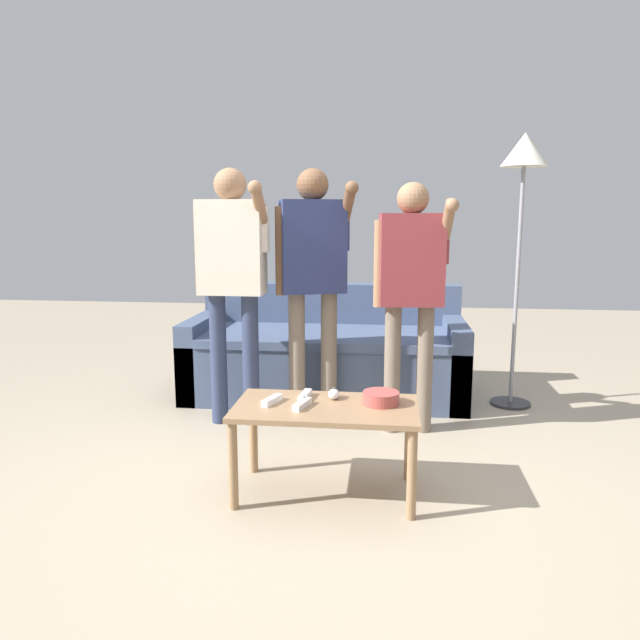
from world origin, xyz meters
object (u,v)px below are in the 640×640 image
object	(u,v)px
game_remote_wand_near	(302,404)
game_remote_wand_spare	(305,396)
player_center	(313,265)
coffee_table	(326,419)
player_left	(232,267)
snack_bowl	(381,398)
game_remote_nunchuk	(334,394)
floor_lamp	(523,175)
couch	(327,356)
player_right	(411,278)
game_remote_wand_far	(272,400)

from	to	relation	value
game_remote_wand_near	game_remote_wand_spare	distance (m)	0.13
player_center	coffee_table	bearing A→B (deg)	-79.45
coffee_table	player_center	xyz separation A→B (m)	(-0.20, 1.05, 0.64)
player_left	player_center	distance (m)	0.51
snack_bowl	coffee_table	bearing A→B (deg)	-167.59
game_remote_nunchuk	floor_lamp	distance (m)	2.14
player_left	player_center	size ratio (longest dim) A/B	1.00
coffee_table	floor_lamp	size ratio (longest dim) A/B	0.46
player_center	game_remote_wand_spare	size ratio (longest dim) A/B	9.78
floor_lamp	player_center	bearing A→B (deg)	-160.92
game_remote_wand_spare	game_remote_wand_near	bearing A→B (deg)	-87.30
couch	floor_lamp	bearing A→B (deg)	-6.10
player_right	game_remote_wand_near	xyz separation A→B (m)	(-0.53, -0.95, -0.50)
coffee_table	game_remote_wand_far	xyz separation A→B (m)	(-0.26, 0.01, 0.08)
floor_lamp	game_remote_wand_far	distance (m)	2.38
player_center	game_remote_wand_near	distance (m)	1.23
floor_lamp	player_center	world-z (taller)	floor_lamp
game_remote_wand_near	floor_lamp	bearing A→B (deg)	50.78
player_center	game_remote_wand_far	distance (m)	1.19
player_center	game_remote_wand_spare	xyz separation A→B (m)	(0.08, -0.96, -0.56)
game_remote_wand_near	coffee_table	bearing A→B (deg)	20.02
player_center	floor_lamp	bearing A→B (deg)	19.08
floor_lamp	game_remote_wand_near	bearing A→B (deg)	-129.22
game_remote_wand_far	coffee_table	bearing A→B (deg)	-1.32
game_remote_nunchuk	player_right	xyz separation A→B (m)	(0.39, 0.79, 0.49)
couch	player_center	world-z (taller)	player_center
player_left	player_right	xyz separation A→B (m)	(1.11, -0.02, -0.06)
snack_bowl	game_remote_wand_spare	xyz separation A→B (m)	(-0.37, 0.04, -0.01)
snack_bowl	floor_lamp	distance (m)	2.07
game_remote_wand_far	game_remote_wand_spare	xyz separation A→B (m)	(0.15, 0.09, -0.00)
floor_lamp	player_left	bearing A→B (deg)	-162.18
player_center	game_remote_wand_far	bearing A→B (deg)	-93.58
couch	game_remote_wand_spare	size ratio (longest dim) A/B	12.24
player_left	game_remote_wand_near	world-z (taller)	player_left
couch	game_remote_wand_far	size ratio (longest dim) A/B	13.58
game_remote_wand_near	game_remote_nunchuk	bearing A→B (deg)	48.22
coffee_table	snack_bowl	bearing A→B (deg)	12.41
coffee_table	game_remote_wand_far	distance (m)	0.27
couch	coffee_table	xyz separation A→B (m)	(0.17, -1.67, 0.09)
game_remote_wand_near	game_remote_wand_far	distance (m)	0.16
game_remote_nunchuk	floor_lamp	world-z (taller)	floor_lamp
floor_lamp	game_remote_wand_spare	distance (m)	2.24
snack_bowl	floor_lamp	size ratio (longest dim) A/B	0.09
floor_lamp	game_remote_wand_far	size ratio (longest dim) A/B	12.55
coffee_table	player_left	world-z (taller)	player_left
player_left	game_remote_wand_far	bearing A→B (deg)	-65.12
snack_bowl	player_center	xyz separation A→B (m)	(-0.46, 1.00, 0.55)
couch	player_left	world-z (taller)	player_left
game_remote_wand_far	game_remote_wand_spare	size ratio (longest dim) A/B	0.90
player_center	player_right	xyz separation A→B (m)	(0.61, -0.15, -0.06)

